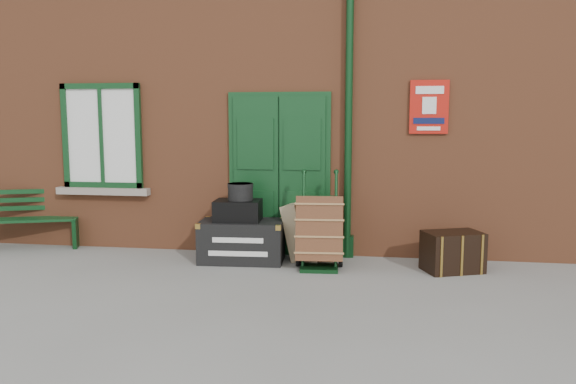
% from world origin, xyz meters
% --- Properties ---
extents(ground, '(80.00, 80.00, 0.00)m').
position_xyz_m(ground, '(0.00, 0.00, 0.00)').
color(ground, gray).
rests_on(ground, ground).
extents(station_building, '(10.30, 4.30, 4.36)m').
position_xyz_m(station_building, '(-0.00, 3.49, 2.16)').
color(station_building, '#955030').
rests_on(station_building, ground).
extents(bench, '(1.49, 0.89, 0.89)m').
position_xyz_m(bench, '(-4.04, 1.32, 0.44)').
color(bench, '#0F3818').
rests_on(bench, ground).
extents(houdini_trunk, '(1.13, 0.67, 0.55)m').
position_xyz_m(houdini_trunk, '(-0.73, 0.98, 0.28)').
color(houdini_trunk, black).
rests_on(houdini_trunk, ground).
extents(strongbox, '(0.63, 0.47, 0.28)m').
position_xyz_m(strongbox, '(-0.78, 0.98, 0.69)').
color(strongbox, black).
rests_on(strongbox, houdini_trunk).
extents(hatbox, '(0.35, 0.35, 0.22)m').
position_xyz_m(hatbox, '(-0.75, 1.01, 0.94)').
color(hatbox, black).
rests_on(hatbox, strongbox).
extents(suitcase_back, '(0.49, 0.61, 0.78)m').
position_xyz_m(suitcase_back, '(0.02, 1.24, 0.39)').
color(suitcase_back, tan).
rests_on(suitcase_back, ground).
extents(suitcase_front, '(0.42, 0.54, 0.67)m').
position_xyz_m(suitcase_front, '(0.20, 1.14, 0.34)').
color(suitcase_front, tan).
rests_on(suitcase_front, ground).
extents(porter_trolley, '(0.64, 0.68, 1.22)m').
position_xyz_m(porter_trolley, '(0.32, 0.84, 0.47)').
color(porter_trolley, black).
rests_on(porter_trolley, ground).
extents(dark_trunk, '(0.81, 0.67, 0.50)m').
position_xyz_m(dark_trunk, '(1.99, 0.90, 0.25)').
color(dark_trunk, black).
rests_on(dark_trunk, ground).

